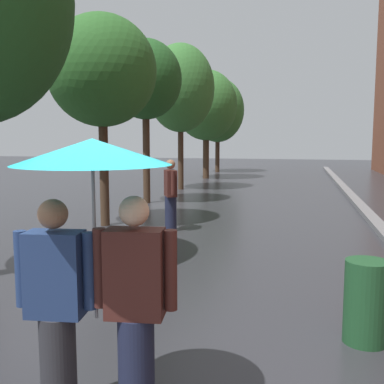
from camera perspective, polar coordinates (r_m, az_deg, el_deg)
kerb_strip at (r=13.26m, az=20.75°, el=-2.31°), size 0.30×36.00×0.12m
street_tree_1 at (r=10.94m, az=-11.12°, el=14.45°), size 2.49×2.49×4.82m
street_tree_2 at (r=14.51m, az=-5.79°, el=13.63°), size 2.23×2.23×5.03m
street_tree_3 at (r=18.19m, az=-1.43°, el=12.71°), size 2.63×2.63×5.63m
street_tree_4 at (r=22.86m, az=1.76°, el=10.67°), size 3.04×3.04×5.31m
street_tree_5 at (r=27.01m, az=3.20°, el=10.07°), size 3.05×3.05×5.42m
couple_under_umbrella at (r=3.28m, az=-12.00°, el=-5.90°), size 1.16×1.09×2.07m
litter_bin at (r=5.08m, az=20.78°, el=-12.61°), size 0.44×0.44×0.85m
pedestrian_walking_midground at (r=10.12m, az=-2.67°, el=-0.36°), size 0.38×0.53×1.58m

